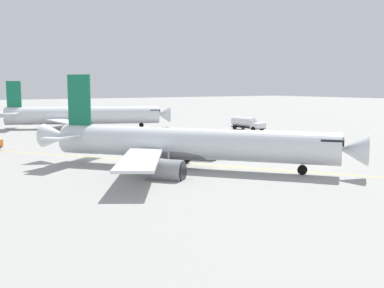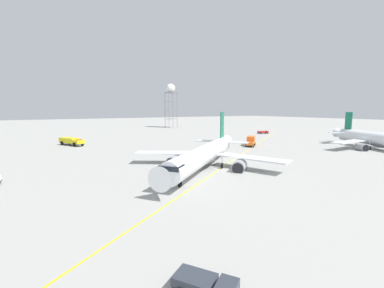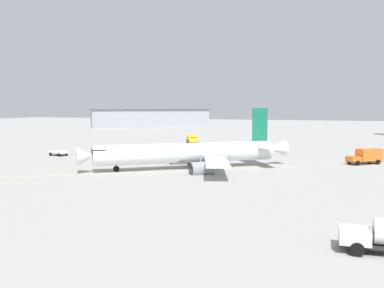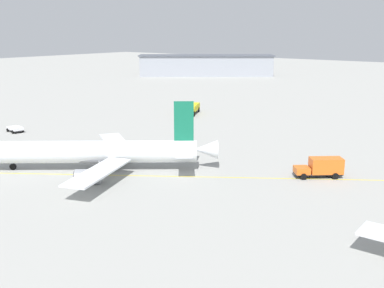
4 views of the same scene
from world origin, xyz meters
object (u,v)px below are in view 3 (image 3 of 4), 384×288
object	(u,v)px
airliner_main	(189,154)
fire_tender_truck	(192,139)
catering_truck_truck	(366,156)
pushback_tug_truck	(59,152)

from	to	relation	value
airliner_main	fire_tender_truck	distance (m)	54.48
catering_truck_truck	pushback_tug_truck	bearing A→B (deg)	-31.55
airliner_main	pushback_tug_truck	distance (m)	37.59
catering_truck_truck	fire_tender_truck	world-z (taller)	catering_truck_truck
airliner_main	catering_truck_truck	world-z (taller)	airliner_main
catering_truck_truck	airliner_main	bearing A→B (deg)	-9.32
fire_tender_truck	catering_truck_truck	bearing A→B (deg)	31.50
catering_truck_truck	pushback_tug_truck	world-z (taller)	catering_truck_truck
catering_truck_truck	pushback_tug_truck	xyz separation A→B (m)	(-67.84, -10.85, -0.86)
fire_tender_truck	pushback_tug_truck	distance (m)	46.15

